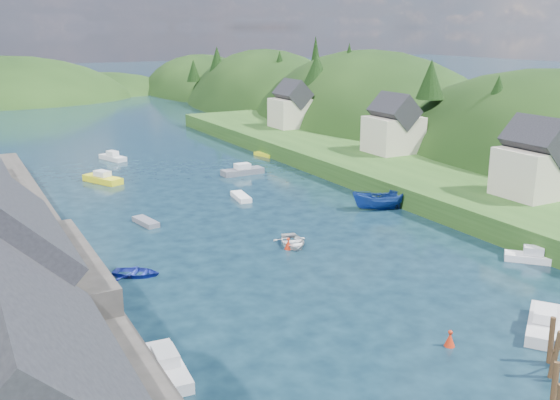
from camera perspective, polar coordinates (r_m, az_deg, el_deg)
ground at (r=78.29m, az=-7.69°, el=0.96°), size 600.00×600.00×0.00m
hillside_right at (r=122.74m, az=8.06°, el=2.69°), size 36.00×245.56×48.00m
far_hills at (r=199.31m, az=-20.20°, el=5.81°), size 103.00×68.00×44.00m
hill_trees at (r=90.05m, az=-10.76°, el=9.92°), size 90.97×143.19×12.62m
quay_left at (r=45.06m, az=-22.93°, el=-10.00°), size 12.00×110.00×2.00m
terrace_right at (r=81.95m, az=11.46°, el=2.31°), size 16.00×120.00×2.40m
right_bank_cottages at (r=89.29m, az=9.69°, el=6.50°), size 9.00×59.24×8.41m
channel_buoy_near at (r=41.70m, az=15.27°, el=-12.17°), size 0.70×0.70×1.10m
channel_buoy_far at (r=56.72m, az=0.76°, el=-4.06°), size 0.70×0.70×1.10m
moored_boats at (r=51.97m, az=3.22°, el=-5.76°), size 38.18×92.02×2.26m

